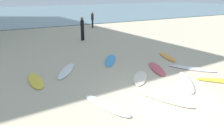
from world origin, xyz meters
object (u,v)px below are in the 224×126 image
(surfboard_3, at_px, (157,68))
(beachgoer_mid, at_px, (82,27))
(surfboard_10, at_px, (107,105))
(surfboard_5, at_px, (110,60))
(surfboard_2, at_px, (66,71))
(surfboard_1, at_px, (140,78))
(surfboard_7, at_px, (192,68))
(surfboard_8, at_px, (36,81))
(beachgoer_far, at_px, (92,19))
(surfboard_6, at_px, (167,57))
(surfboard_9, at_px, (163,98))
(surfboard_4, at_px, (186,82))

(surfboard_3, bearing_deg, beachgoer_mid, 117.36)
(surfboard_10, bearing_deg, surfboard_5, 44.81)
(surfboard_5, bearing_deg, surfboard_2, 44.72)
(surfboard_1, relative_size, surfboard_3, 0.88)
(beachgoer_mid, bearing_deg, surfboard_7, 75.65)
(surfboard_3, distance_m, surfboard_8, 5.84)
(surfboard_5, relative_size, beachgoer_far, 1.44)
(beachgoer_far, bearing_deg, surfboard_5, -6.50)
(surfboard_6, bearing_deg, surfboard_7, -80.30)
(surfboard_3, relative_size, beachgoer_mid, 1.18)
(surfboard_2, bearing_deg, surfboard_5, -135.42)
(surfboard_1, relative_size, surfboard_9, 0.80)
(surfboard_4, bearing_deg, surfboard_7, 72.24)
(surfboard_3, bearing_deg, surfboard_4, -66.83)
(surfboard_3, height_order, surfboard_8, surfboard_3)
(surfboard_2, xyz_separation_m, surfboard_6, (6.11, -0.44, -0.00))
(surfboard_5, height_order, surfboard_9, surfboard_9)
(surfboard_1, xyz_separation_m, surfboard_4, (1.48, -1.35, -0.00))
(surfboard_1, height_order, beachgoer_mid, beachgoer_mid)
(surfboard_5, height_order, surfboard_10, surfboard_10)
(surfboard_2, height_order, surfboard_4, surfboard_2)
(surfboard_6, height_order, surfboard_7, surfboard_6)
(surfboard_5, relative_size, surfboard_6, 1.12)
(surfboard_2, height_order, surfboard_9, surfboard_2)
(surfboard_1, relative_size, surfboard_6, 0.89)
(surfboard_2, height_order, surfboard_6, surfboard_2)
(surfboard_8, xyz_separation_m, surfboard_9, (3.73, -4.00, 0.01))
(surfboard_9, bearing_deg, surfboard_10, -34.02)
(surfboard_6, bearing_deg, surfboard_10, -128.81)
(beachgoer_far, bearing_deg, surfboard_2, -16.32)
(surfboard_8, xyz_separation_m, surfboard_10, (1.66, -3.53, 0.01))
(surfboard_7, relative_size, surfboard_9, 0.98)
(surfboard_5, bearing_deg, surfboard_4, 139.81)
(surfboard_4, xyz_separation_m, surfboard_5, (-1.33, 4.43, -0.00))
(surfboard_4, relative_size, beachgoer_mid, 1.39)
(surfboard_2, distance_m, surfboard_7, 6.32)
(surfboard_2, xyz_separation_m, surfboard_3, (4.12, -1.88, -0.00))
(surfboard_2, bearing_deg, surfboard_10, 124.12)
(surfboard_4, bearing_deg, surfboard_5, 143.12)
(surfboard_2, relative_size, surfboard_7, 1.01)
(surfboard_1, height_order, surfboard_4, surfboard_1)
(surfboard_10, height_order, beachgoer_far, beachgoer_far)
(surfboard_8, height_order, surfboard_9, surfboard_9)
(surfboard_3, bearing_deg, surfboard_5, 142.07)
(surfboard_7, bearing_deg, surfboard_9, 173.98)
(surfboard_8, xyz_separation_m, beachgoer_far, (8.59, 12.97, 0.91))
(surfboard_3, xyz_separation_m, surfboard_7, (1.59, -0.82, -0.01))
(surfboard_3, bearing_deg, surfboard_9, -102.53)
(surfboard_6, distance_m, surfboard_8, 7.69)
(surfboard_3, bearing_deg, surfboard_2, 178.91)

